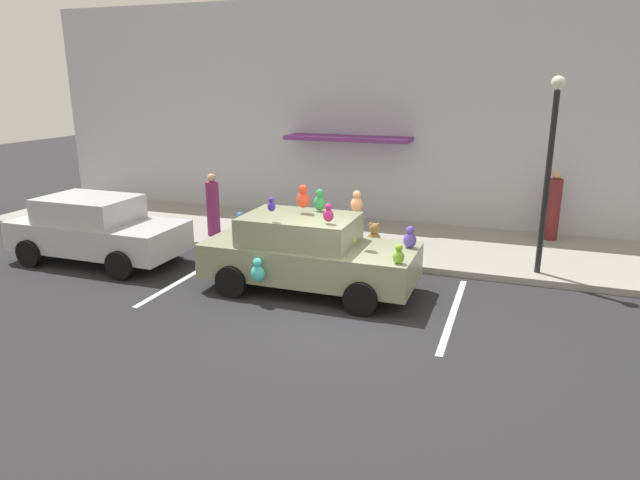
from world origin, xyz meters
TOP-DOWN VIEW (x-y plane):
  - ground_plane at (0.00, 0.00)m, footprint 60.00×60.00m
  - sidewalk at (0.00, 5.00)m, footprint 24.00×4.00m
  - storefront_building at (-0.02, 7.14)m, footprint 24.00×1.25m
  - parking_stripe_front at (1.97, 1.00)m, footprint 0.12×3.60m
  - parking_stripe_rear at (-3.73, 1.00)m, footprint 0.12×3.60m
  - plush_covered_car at (-0.99, 1.21)m, footprint 4.27×2.08m
  - parked_sedan_behind at (-6.32, 1.28)m, footprint 4.05×1.94m
  - teddy_bear_on_sidewalk at (-0.31, 3.95)m, footprint 0.35×0.29m
  - street_lamp_post at (3.43, 3.50)m, footprint 0.28×0.28m
  - pedestrian_near_shopfront at (-4.66, 3.77)m, footprint 0.34×0.34m
  - pedestrian_walking_past at (3.77, 6.39)m, footprint 0.35×0.35m

SIDE VIEW (x-z plane):
  - ground_plane at x=0.00m, z-range 0.00..0.00m
  - parking_stripe_front at x=1.97m, z-range 0.00..0.01m
  - parking_stripe_rear at x=-3.73m, z-range 0.00..0.01m
  - sidewalk at x=0.00m, z-range 0.00..0.15m
  - teddy_bear_on_sidewalk at x=-0.31m, z-range 0.12..0.80m
  - parked_sedan_behind at x=-6.32m, z-range 0.02..1.56m
  - plush_covered_car at x=-0.99m, z-range -0.26..1.87m
  - pedestrian_near_shopfront at x=-4.66m, z-range 0.09..1.75m
  - pedestrian_walking_past at x=3.77m, z-range 0.09..1.91m
  - street_lamp_post at x=3.43m, z-range 0.59..4.67m
  - storefront_building at x=-0.02m, z-range -0.01..6.39m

